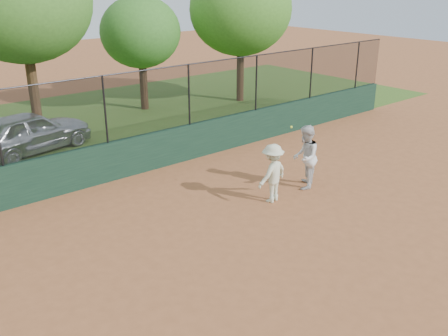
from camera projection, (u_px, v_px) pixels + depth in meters
ground at (260, 253)px, 11.17m from camera, size 80.00×80.00×0.00m
back_wall at (124, 158)px, 15.25m from camera, size 26.00×0.20×1.20m
grass_strip at (50, 132)px, 19.75m from camera, size 36.00×12.00×0.01m
parked_car at (30, 132)px, 17.36m from camera, size 4.54×2.54×1.46m
player_second at (305, 157)px, 14.33m from camera, size 1.15×1.11×1.87m
player_main at (272, 173)px, 13.48m from camera, size 1.14×0.77×2.14m
fence_assembly at (119, 106)px, 14.64m from camera, size 26.00×0.06×2.00m
tree_2 at (21, 2)px, 17.15m from camera, size 4.92×4.47×7.11m
tree_3 at (141, 33)px, 22.01m from camera, size 3.64×3.31×5.05m
tree_4 at (241, 9)px, 23.27m from camera, size 4.99×4.53×6.50m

